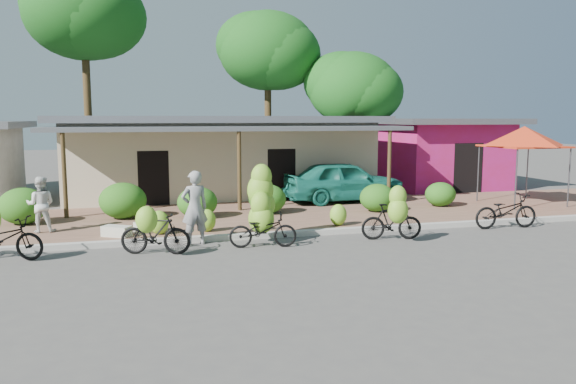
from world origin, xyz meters
name	(u,v)px	position (x,y,z in m)	size (l,w,h in m)	color
ground	(286,255)	(0.00, 0.00, 0.00)	(100.00, 100.00, 0.00)	#4B4845
sidewalk	(246,217)	(0.00, 5.00, 0.06)	(60.00, 6.00, 0.12)	#8D614C
curb	(267,235)	(0.00, 2.00, 0.07)	(60.00, 0.25, 0.15)	#A8A399
shop_main	(218,155)	(0.00, 10.93, 1.72)	(13.00, 8.50, 3.35)	beige
shop_pink	(439,152)	(10.50, 10.99, 1.67)	(6.00, 6.00, 3.25)	#B11B73
tree_far_center	(79,11)	(-5.69, 16.11, 8.28)	(5.60, 5.52, 10.39)	#43321B
tree_center_right	(264,49)	(3.31, 16.61, 6.86)	(5.24, 5.13, 8.81)	#43321B
tree_near_right	(349,86)	(7.31, 14.61, 4.89)	(4.78, 4.63, 6.66)	#43321B
hedge_0	(23,206)	(-6.72, 5.28, 0.67)	(1.41, 1.27, 1.10)	#1E5C15
hedge_1	(123,201)	(-3.85, 5.47, 0.69)	(1.46, 1.32, 1.14)	#1E5C15
hedge_2	(197,202)	(-1.57, 4.99, 0.62)	(1.27, 1.15, 0.99)	#1E5C15
hedge_3	(267,199)	(0.76, 5.18, 0.61)	(1.25, 1.12, 0.97)	#1E5C15
hedge_4	(377,198)	(4.45, 4.57, 0.59)	(1.21, 1.09, 0.95)	#1E5C15
hedge_5	(440,194)	(7.13, 5.04, 0.55)	(1.11, 1.00, 0.87)	#1E5C15
red_canopy	(524,136)	(10.28, 4.73, 2.61)	(3.50, 3.50, 2.86)	#59595E
bike_left	(154,232)	(-3.06, 0.79, 0.57)	(1.77, 1.33, 1.29)	black
bike_center	(262,213)	(-0.33, 1.17, 0.84)	(1.79, 1.28, 2.09)	black
bike_right	(393,217)	(3.15, 0.71, 0.64)	(1.70, 1.27, 1.55)	black
bike_far_right	(506,211)	(7.16, 1.39, 0.52)	(2.02, 0.81, 1.04)	black
loose_banana_a	(159,222)	(-2.87, 2.67, 0.45)	(0.53, 0.45, 0.66)	#8DBD2F
loose_banana_b	(207,220)	(-1.57, 2.70, 0.44)	(0.51, 0.43, 0.64)	#8DBD2F
loose_banana_c	(338,215)	(2.29, 2.56, 0.44)	(0.51, 0.43, 0.64)	#8DBD2F
sack_near	(151,227)	(-3.08, 3.04, 0.27)	(0.85, 0.40, 0.30)	beige
sack_far	(117,231)	(-3.98, 2.72, 0.26)	(0.75, 0.38, 0.28)	beige
vendor	(195,208)	(-2.00, 1.68, 0.97)	(0.71, 0.46, 1.94)	gray
bystander	(41,204)	(-6.00, 3.87, 0.90)	(0.76, 0.59, 1.56)	silver
teal_van	(344,181)	(4.18, 7.00, 0.90)	(1.84, 4.58, 1.56)	#186C5B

